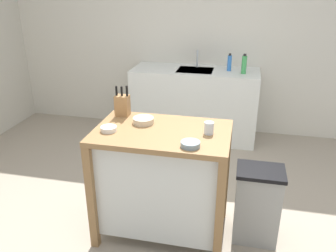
{
  "coord_description": "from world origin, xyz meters",
  "views": [
    {
      "loc": [
        0.52,
        -2.29,
        1.95
      ],
      "look_at": [
        -0.03,
        0.2,
        0.86
      ],
      "focal_mm": 37.04,
      "sensor_mm": 36.0,
      "label": 1
    }
  ],
  "objects_px": {
    "kitchen_island": "(163,177)",
    "bowl_ceramic_wide": "(143,120)",
    "knife_block": "(122,105)",
    "trash_bin": "(257,204)",
    "bottle_spray_cleaner": "(244,64)",
    "bottle_hand_soap": "(229,63)",
    "drinking_cup": "(209,128)",
    "bowl_ceramic_small": "(109,129)",
    "bowl_stoneware_deep": "(190,144)",
    "sink_faucet": "(197,59)"
  },
  "relations": [
    {
      "from": "kitchen_island",
      "to": "bowl_ceramic_small",
      "type": "xyz_separation_m",
      "value": [
        -0.38,
        -0.1,
        0.42
      ]
    },
    {
      "from": "kitchen_island",
      "to": "bowl_ceramic_small",
      "type": "height_order",
      "value": "bowl_ceramic_small"
    },
    {
      "from": "trash_bin",
      "to": "bottle_spray_cleaner",
      "type": "relative_size",
      "value": 2.67
    },
    {
      "from": "bowl_stoneware_deep",
      "to": "bowl_ceramic_wide",
      "type": "height_order",
      "value": "bowl_ceramic_wide"
    },
    {
      "from": "bowl_ceramic_small",
      "to": "bowl_ceramic_wide",
      "type": "xyz_separation_m",
      "value": [
        0.21,
        0.2,
        0.01
      ]
    },
    {
      "from": "drinking_cup",
      "to": "knife_block",
      "type": "bearing_deg",
      "value": 163.55
    },
    {
      "from": "bowl_ceramic_wide",
      "to": "bottle_spray_cleaner",
      "type": "height_order",
      "value": "bottle_spray_cleaner"
    },
    {
      "from": "knife_block",
      "to": "bowl_ceramic_small",
      "type": "bearing_deg",
      "value": -89.17
    },
    {
      "from": "bottle_spray_cleaner",
      "to": "bowl_stoneware_deep",
      "type": "bearing_deg",
      "value": -98.31
    },
    {
      "from": "bowl_ceramic_wide",
      "to": "bowl_stoneware_deep",
      "type": "bearing_deg",
      "value": -37.9
    },
    {
      "from": "bowl_ceramic_wide",
      "to": "knife_block",
      "type": "bearing_deg",
      "value": 149.33
    },
    {
      "from": "bowl_stoneware_deep",
      "to": "sink_faucet",
      "type": "distance_m",
      "value": 2.34
    },
    {
      "from": "bottle_hand_soap",
      "to": "trash_bin",
      "type": "bearing_deg",
      "value": -79.1
    },
    {
      "from": "knife_block",
      "to": "bowl_ceramic_wide",
      "type": "relative_size",
      "value": 1.57
    },
    {
      "from": "bottle_spray_cleaner",
      "to": "bowl_ceramic_wide",
      "type": "bearing_deg",
      "value": -112.3
    },
    {
      "from": "bottle_hand_soap",
      "to": "drinking_cup",
      "type": "bearing_deg",
      "value": -90.98
    },
    {
      "from": "drinking_cup",
      "to": "trash_bin",
      "type": "distance_m",
      "value": 0.76
    },
    {
      "from": "bowl_stoneware_deep",
      "to": "bowl_ceramic_small",
      "type": "xyz_separation_m",
      "value": [
        -0.63,
        0.13,
        -0.0
      ]
    },
    {
      "from": "knife_block",
      "to": "drinking_cup",
      "type": "relative_size",
      "value": 2.83
    },
    {
      "from": "bowl_stoneware_deep",
      "to": "trash_bin",
      "type": "xyz_separation_m",
      "value": [
        0.5,
        0.3,
        -0.62
      ]
    },
    {
      "from": "bowl_stoneware_deep",
      "to": "drinking_cup",
      "type": "distance_m",
      "value": 0.26
    },
    {
      "from": "knife_block",
      "to": "bowl_ceramic_wide",
      "type": "height_order",
      "value": "knife_block"
    },
    {
      "from": "bowl_ceramic_small",
      "to": "sink_faucet",
      "type": "bearing_deg",
      "value": 81.02
    },
    {
      "from": "kitchen_island",
      "to": "knife_block",
      "type": "distance_m",
      "value": 0.67
    },
    {
      "from": "drinking_cup",
      "to": "sink_faucet",
      "type": "height_order",
      "value": "sink_faucet"
    },
    {
      "from": "bowl_stoneware_deep",
      "to": "bottle_spray_cleaner",
      "type": "bearing_deg",
      "value": 81.69
    },
    {
      "from": "drinking_cup",
      "to": "trash_bin",
      "type": "xyz_separation_m",
      "value": [
        0.4,
        0.06,
        -0.64
      ]
    },
    {
      "from": "drinking_cup",
      "to": "bowl_ceramic_small",
      "type": "bearing_deg",
      "value": -171.34
    },
    {
      "from": "bottle_hand_soap",
      "to": "bowl_stoneware_deep",
      "type": "bearing_deg",
      "value": -93.38
    },
    {
      "from": "drinking_cup",
      "to": "bottle_spray_cleaner",
      "type": "relative_size",
      "value": 0.38
    },
    {
      "from": "bowl_stoneware_deep",
      "to": "trash_bin",
      "type": "bearing_deg",
      "value": 30.99
    },
    {
      "from": "bowl_stoneware_deep",
      "to": "bottle_spray_cleaner",
      "type": "distance_m",
      "value": 2.13
    },
    {
      "from": "drinking_cup",
      "to": "bottle_hand_soap",
      "type": "xyz_separation_m",
      "value": [
        0.03,
        1.97,
        0.04
      ]
    },
    {
      "from": "drinking_cup",
      "to": "bottle_hand_soap",
      "type": "distance_m",
      "value": 1.97
    },
    {
      "from": "kitchen_island",
      "to": "drinking_cup",
      "type": "bearing_deg",
      "value": 1.63
    },
    {
      "from": "bowl_ceramic_wide",
      "to": "kitchen_island",
      "type": "bearing_deg",
      "value": -29.86
    },
    {
      "from": "bottle_spray_cleaner",
      "to": "bowl_ceramic_small",
      "type": "bearing_deg",
      "value": -115.35
    },
    {
      "from": "trash_bin",
      "to": "drinking_cup",
      "type": "bearing_deg",
      "value": -171.35
    },
    {
      "from": "knife_block",
      "to": "drinking_cup",
      "type": "distance_m",
      "value": 0.76
    },
    {
      "from": "bowl_stoneware_deep",
      "to": "bottle_hand_soap",
      "type": "height_order",
      "value": "bottle_hand_soap"
    },
    {
      "from": "bowl_ceramic_small",
      "to": "bottle_spray_cleaner",
      "type": "distance_m",
      "value": 2.19
    },
    {
      "from": "bowl_ceramic_small",
      "to": "trash_bin",
      "type": "distance_m",
      "value": 1.3
    },
    {
      "from": "bowl_ceramic_small",
      "to": "bowl_ceramic_wide",
      "type": "distance_m",
      "value": 0.29
    },
    {
      "from": "kitchen_island",
      "to": "bowl_ceramic_wide",
      "type": "bearing_deg",
      "value": 150.14
    },
    {
      "from": "knife_block",
      "to": "bottle_hand_soap",
      "type": "bearing_deg",
      "value": 66.46
    },
    {
      "from": "knife_block",
      "to": "trash_bin",
      "type": "height_order",
      "value": "knife_block"
    },
    {
      "from": "bottle_spray_cleaner",
      "to": "knife_block",
      "type": "bearing_deg",
      "value": -119.69
    },
    {
      "from": "knife_block",
      "to": "bottle_hand_soap",
      "type": "xyz_separation_m",
      "value": [
        0.76,
        1.75,
        -0.0
      ]
    },
    {
      "from": "knife_block",
      "to": "trash_bin",
      "type": "bearing_deg",
      "value": -7.78
    },
    {
      "from": "bottle_hand_soap",
      "to": "kitchen_island",
      "type": "bearing_deg",
      "value": -100.82
    }
  ]
}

